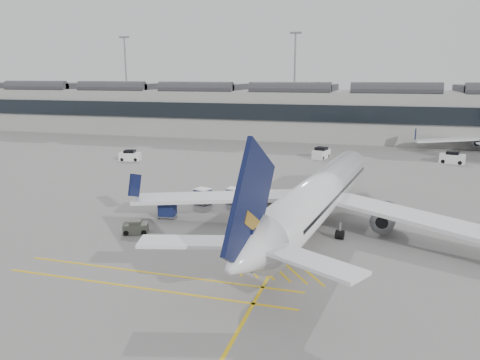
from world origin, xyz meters
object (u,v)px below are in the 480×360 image
(pushback_tug, at_px, (136,228))
(ramp_agent_b, at_px, (252,213))
(ramp_agent_a, at_px, (237,211))
(belt_loader, at_px, (284,222))
(airliner_main, at_px, (318,197))
(baggage_cart_a, at_px, (203,196))

(pushback_tug, bearing_deg, ramp_agent_b, 13.76)
(ramp_agent_a, height_order, pushback_tug, ramp_agent_a)
(belt_loader, height_order, pushback_tug, belt_loader)
(ramp_agent_a, distance_m, ramp_agent_b, 1.59)
(airliner_main, height_order, belt_loader, airliner_main)
(belt_loader, distance_m, baggage_cart_a, 11.96)
(baggage_cart_a, bearing_deg, belt_loader, -9.19)
(belt_loader, distance_m, pushback_tug, 14.10)
(ramp_agent_a, xyz_separation_m, ramp_agent_b, (1.56, 0.29, -0.13))
(airliner_main, xyz_separation_m, ramp_agent_b, (-6.61, 0.70, -2.37))
(baggage_cart_a, bearing_deg, airliner_main, -1.80)
(ramp_agent_b, bearing_deg, pushback_tug, 6.30)
(baggage_cart_a, bearing_deg, pushback_tug, -83.23)
(ramp_agent_b, bearing_deg, belt_loader, 132.45)
(belt_loader, relative_size, baggage_cart_a, 2.32)
(belt_loader, distance_m, ramp_agent_a, 5.11)
(pushback_tug, bearing_deg, baggage_cart_a, 56.32)
(baggage_cart_a, xyz_separation_m, pushback_tug, (-2.41, -11.19, -0.43))
(ramp_agent_b, xyz_separation_m, pushback_tug, (-9.49, -6.72, -0.29))
(ramp_agent_a, height_order, ramp_agent_b, ramp_agent_a)
(ramp_agent_b, relative_size, pushback_tug, 0.66)
(airliner_main, distance_m, ramp_agent_a, 8.48)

